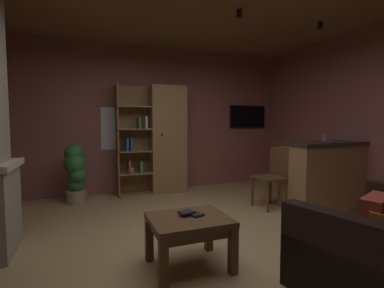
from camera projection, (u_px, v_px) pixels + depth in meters
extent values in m
cube|color=tan|center=(206.00, 246.00, 2.96)|extent=(5.69, 5.40, 0.02)
cube|color=#8E544C|center=(148.00, 120.00, 5.40)|extent=(5.81, 0.06, 2.74)
cube|color=white|center=(119.00, 128.00, 5.18)|extent=(0.65, 0.01, 0.77)
cube|color=#997047|center=(168.00, 139.00, 5.28)|extent=(0.66, 0.38, 1.99)
cube|color=#997047|center=(132.00, 140.00, 5.22)|extent=(0.61, 0.02, 1.99)
cube|color=#997047|center=(117.00, 140.00, 4.94)|extent=(0.02, 0.38, 1.99)
sphere|color=black|center=(162.00, 135.00, 5.02)|extent=(0.04, 0.04, 0.04)
cube|color=#997047|center=(135.00, 194.00, 5.12)|extent=(0.61, 0.38, 0.02)
cube|color=#997047|center=(134.00, 173.00, 5.09)|extent=(0.61, 0.38, 0.02)
cube|color=#997047|center=(134.00, 151.00, 5.06)|extent=(0.61, 0.38, 0.02)
cube|color=#997047|center=(134.00, 129.00, 5.03)|extent=(0.61, 0.38, 0.02)
cube|color=#997047|center=(133.00, 107.00, 5.01)|extent=(0.61, 0.38, 0.02)
cube|color=#2D4C8C|center=(131.00, 144.00, 4.98)|extent=(0.04, 0.23, 0.23)
cube|color=#2D4C8C|center=(127.00, 145.00, 4.95)|extent=(0.05, 0.23, 0.23)
cube|color=#387247|center=(140.00, 167.00, 5.07)|extent=(0.05, 0.23, 0.21)
cube|color=beige|center=(145.00, 122.00, 5.05)|extent=(0.03, 0.23, 0.22)
cube|color=#387247|center=(139.00, 123.00, 5.00)|extent=(0.04, 0.23, 0.20)
cube|color=brown|center=(129.00, 167.00, 4.99)|extent=(0.04, 0.23, 0.23)
sphere|color=beige|center=(132.00, 170.00, 5.07)|extent=(0.10, 0.10, 0.10)
cube|color=#997047|center=(329.00, 175.00, 4.38)|extent=(1.47, 0.59, 0.98)
cube|color=#2D2826|center=(330.00, 143.00, 4.35)|extent=(1.53, 0.65, 0.04)
cube|color=#995972|center=(328.00, 138.00, 4.43)|extent=(0.15, 0.15, 0.11)
cube|color=black|center=(341.00, 263.00, 1.90)|extent=(0.34, 0.90, 0.67)
cube|color=#C67F33|center=(383.00, 229.00, 2.03)|extent=(0.41, 0.31, 0.32)
cube|color=#AD3D2D|center=(375.00, 224.00, 2.08)|extent=(0.41, 0.28, 0.42)
cube|color=brown|center=(189.00, 220.00, 2.48)|extent=(0.69, 0.58, 0.05)
cube|color=brown|center=(189.00, 227.00, 2.49)|extent=(0.62, 0.52, 0.08)
cube|color=brown|center=(163.00, 264.00, 2.16)|extent=(0.07, 0.07, 0.41)
cube|color=brown|center=(233.00, 251.00, 2.38)|extent=(0.07, 0.07, 0.41)
cube|color=brown|center=(149.00, 239.00, 2.62)|extent=(0.07, 0.07, 0.41)
cube|color=brown|center=(209.00, 230.00, 2.84)|extent=(0.07, 0.07, 0.41)
cube|color=black|center=(197.00, 215.00, 2.52)|extent=(0.13, 0.13, 0.02)
cube|color=black|center=(187.00, 212.00, 2.53)|extent=(0.16, 0.14, 0.02)
cube|color=brown|center=(270.00, 178.00, 4.28)|extent=(0.45, 0.45, 0.04)
cube|color=brown|center=(279.00, 162.00, 4.35)|extent=(0.07, 0.40, 0.44)
cylinder|color=brown|center=(253.00, 191.00, 4.38)|extent=(0.04, 0.04, 0.46)
cylinder|color=brown|center=(268.00, 197.00, 4.06)|extent=(0.04, 0.04, 0.46)
cylinder|color=brown|center=(270.00, 189.00, 4.54)|extent=(0.04, 0.04, 0.46)
cylinder|color=brown|center=(287.00, 194.00, 4.21)|extent=(0.04, 0.04, 0.46)
cylinder|color=#9E896B|center=(76.00, 197.00, 4.54)|extent=(0.32, 0.32, 0.21)
sphere|color=#2D6B33|center=(76.00, 184.00, 4.55)|extent=(0.27, 0.27, 0.27)
sphere|color=#2D6B33|center=(77.00, 174.00, 4.50)|extent=(0.30, 0.30, 0.30)
sphere|color=#2D6B33|center=(75.00, 164.00, 4.47)|extent=(0.33, 0.33, 0.33)
sphere|color=#2D6B33|center=(74.00, 153.00, 4.48)|extent=(0.30, 0.30, 0.30)
cube|color=black|center=(247.00, 117.00, 6.13)|extent=(0.86, 0.05, 0.48)
cube|color=black|center=(248.00, 117.00, 6.11)|extent=(0.82, 0.01, 0.44)
cylinder|color=black|center=(239.00, 14.00, 3.52)|extent=(0.07, 0.07, 0.09)
cylinder|color=black|center=(320.00, 25.00, 3.94)|extent=(0.07, 0.07, 0.09)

